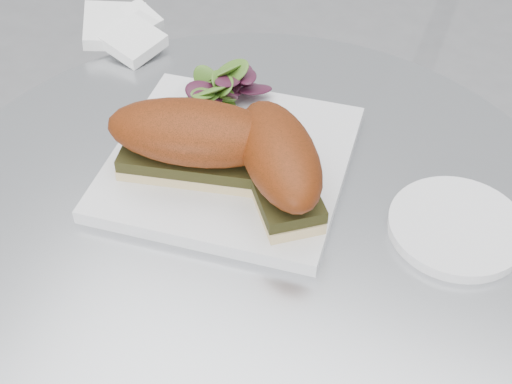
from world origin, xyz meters
TOP-DOWN VIEW (x-y plane):
  - table at (0.00, 0.00)m, footprint 0.70×0.70m
  - plate at (-0.05, 0.06)m, footprint 0.28×0.28m
  - sandwich_left at (-0.07, 0.03)m, footprint 0.20×0.12m
  - sandwich_right at (0.02, 0.03)m, footprint 0.16×0.17m
  - salad at (-0.09, 0.14)m, footprint 0.10×0.10m
  - napkin at (-0.28, 0.23)m, footprint 0.13×0.13m
  - saucer at (0.20, 0.06)m, footprint 0.14×0.14m

SIDE VIEW (x-z plane):
  - table at x=0.00m, z-range 0.12..0.85m
  - saucer at x=0.20m, z-range 0.73..0.74m
  - plate at x=-0.05m, z-range 0.73..0.75m
  - napkin at x=-0.28m, z-range 0.73..0.75m
  - salad at x=-0.09m, z-range 0.75..0.80m
  - sandwich_right at x=0.02m, z-range 0.75..0.83m
  - sandwich_left at x=-0.07m, z-range 0.75..0.83m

